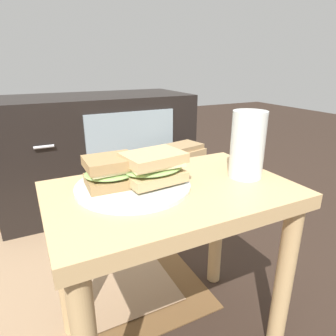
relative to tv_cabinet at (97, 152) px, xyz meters
The scene contains 8 objects.
side_table 0.95m from the tv_cabinet, 92.66° to the right, with size 0.56×0.36×0.46m.
tv_cabinet is the anchor object (origin of this frame).
area_rug 0.67m from the tv_cabinet, 126.14° to the right, with size 1.02×0.88×0.01m.
plate 0.93m from the tv_cabinet, 97.75° to the right, with size 0.26×0.26×0.01m, color silver.
sandwich_front 0.93m from the tv_cabinet, 100.71° to the right, with size 0.12×0.10×0.07m.
sandwich_back 0.95m from the tv_cabinet, 94.84° to the right, with size 0.15×0.12×0.07m.
beer_glass 1.01m from the tv_cabinet, 80.89° to the right, with size 0.08×0.08×0.17m.
paper_bag 0.50m from the tv_cabinet, 55.97° to the right, with size 0.24×0.18×0.39m.
Camera 1 is at (-0.29, -0.55, 0.73)m, focal length 31.39 mm.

